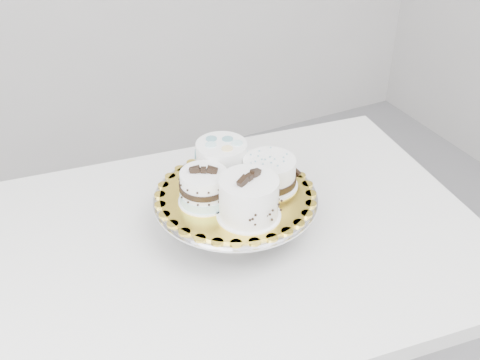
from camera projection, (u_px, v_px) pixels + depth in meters
name	position (u px, v px, depth m)	size (l,w,h in m)	color
table	(217.00, 272.00, 1.28)	(1.19, 0.87, 0.75)	white
cake_stand	(236.00, 206.00, 1.22)	(0.33, 0.33, 0.09)	gray
cake_board	(236.00, 194.00, 1.21)	(0.30, 0.30, 0.00)	yellow
cake_swirl	(249.00, 199.00, 1.12)	(0.15, 0.15, 0.10)	white
cake_banded	(204.00, 188.00, 1.17)	(0.13, 0.13, 0.08)	white
cake_dots	(222.00, 159.00, 1.24)	(0.13, 0.13, 0.08)	white
cake_ribbon	(270.00, 173.00, 1.21)	(0.13, 0.13, 0.06)	white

